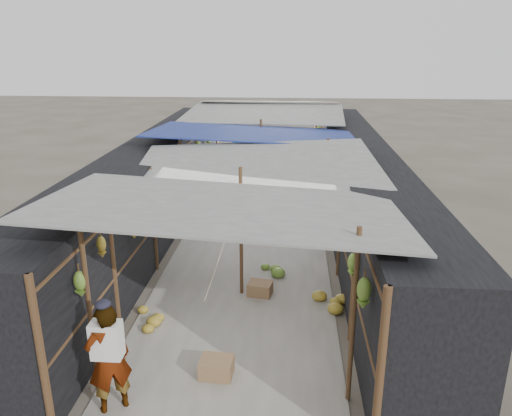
% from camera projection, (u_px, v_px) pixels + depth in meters
% --- Properties ---
extents(ground, '(80.00, 80.00, 0.00)m').
position_uv_depth(ground, '(221.00, 393.00, 7.15)').
color(ground, '#6B6356').
rests_on(ground, ground).
extents(aisle_slab, '(3.60, 16.00, 0.02)m').
position_uv_depth(aisle_slab, '(255.00, 230.00, 13.30)').
color(aisle_slab, '#9E998E').
rests_on(aisle_slab, ground).
extents(stall_left, '(1.40, 15.00, 2.30)m').
position_uv_depth(stall_left, '(153.00, 187.00, 13.12)').
color(stall_left, black).
rests_on(stall_left, ground).
extents(stall_right, '(1.40, 15.00, 2.30)m').
position_uv_depth(stall_right, '(360.00, 192.00, 12.75)').
color(stall_right, black).
rests_on(stall_right, ground).
extents(crate_near, '(0.51, 0.42, 0.29)m').
position_uv_depth(crate_near, '(216.00, 368.00, 7.47)').
color(crate_near, '#98744D').
rests_on(crate_near, ground).
extents(crate_mid, '(0.52, 0.45, 0.28)m').
position_uv_depth(crate_mid, '(260.00, 289.00, 9.88)').
color(crate_mid, '#98744D').
rests_on(crate_mid, ground).
extents(crate_back, '(0.51, 0.47, 0.27)m').
position_uv_depth(crate_back, '(225.00, 218.00, 13.85)').
color(crate_back, '#98744D').
rests_on(crate_back, ground).
extents(black_basin, '(0.60, 0.60, 0.18)m').
position_uv_depth(black_basin, '(313.00, 186.00, 17.08)').
color(black_basin, black).
rests_on(black_basin, ground).
extents(vendor_elderly, '(0.70, 0.64, 1.60)m').
position_uv_depth(vendor_elderly, '(109.00, 359.00, 6.60)').
color(vendor_elderly, white).
rests_on(vendor_elderly, ground).
extents(shopper_blue, '(0.87, 0.74, 1.56)m').
position_uv_depth(shopper_blue, '(265.00, 189.00, 14.28)').
color(shopper_blue, '#203EA3').
rests_on(shopper_blue, ground).
extents(vendor_seated, '(0.40, 0.57, 0.81)m').
position_uv_depth(vendor_seated, '(315.00, 187.00, 15.89)').
color(vendor_seated, '#46423C').
rests_on(vendor_seated, ground).
extents(market_canopy, '(5.62, 15.20, 2.77)m').
position_uv_depth(market_canopy, '(257.00, 139.00, 12.84)').
color(market_canopy, brown).
rests_on(market_canopy, ground).
extents(hanging_bananas, '(3.95, 13.71, 0.83)m').
position_uv_depth(hanging_bananas, '(257.00, 166.00, 13.10)').
color(hanging_bananas, olive).
rests_on(hanging_bananas, ground).
extents(floor_bananas, '(3.95, 9.98, 0.34)m').
position_uv_depth(floor_bananas, '(245.00, 223.00, 13.44)').
color(floor_bananas, olive).
rests_on(floor_bananas, ground).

